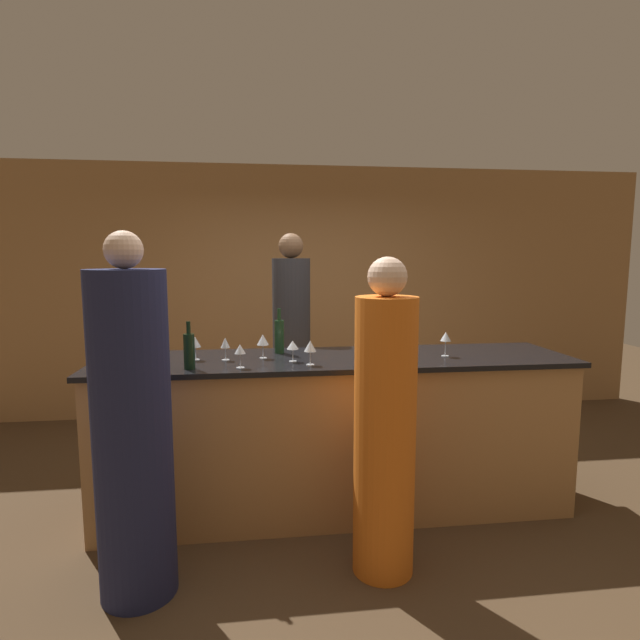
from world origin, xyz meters
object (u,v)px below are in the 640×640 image
Objects in this scene: bartender at (292,356)px; guest_1 at (133,433)px; guest_0 at (385,430)px; wine_bottle_1 at (189,350)px; wine_bottle_0 at (279,336)px.

bartender is 1.03× the size of guest_1.
bartender is 1.11× the size of guest_0.
bartender is at bearing 57.39° from wine_bottle_1.
wine_bottle_1 is at bearing -142.13° from wine_bottle_0.
wine_bottle_1 is (0.23, 0.54, 0.33)m from guest_1.
guest_1 reaches higher than guest_0.
wine_bottle_0 is 0.73m from wine_bottle_1.
bartender is 1.90m from guest_1.
wine_bottle_1 is (-0.71, -1.11, 0.28)m from bartender.
guest_1 is at bearing 60.42° from bartender.
bartender is at bearing 104.16° from guest_0.
guest_1 is (-0.94, -1.65, -0.05)m from bartender.
bartender reaches higher than guest_0.
wine_bottle_0 reaches higher than wine_bottle_1.
guest_0 is 1.29m from wine_bottle_1.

